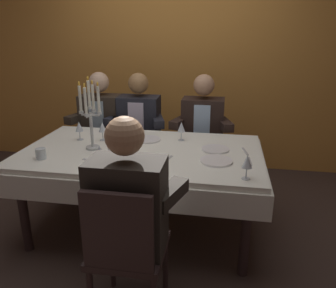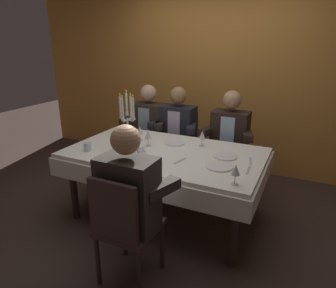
# 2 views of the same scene
# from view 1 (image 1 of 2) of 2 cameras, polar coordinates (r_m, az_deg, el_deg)

# --- Properties ---
(ground_plane) EXTENTS (12.00, 12.00, 0.00)m
(ground_plane) POSITION_cam_1_polar(r_m,az_deg,el_deg) (3.06, -4.11, -14.09)
(ground_plane) COLOR #3C2D27
(back_wall) EXTENTS (6.00, 0.12, 2.70)m
(back_wall) POSITION_cam_1_polar(r_m,az_deg,el_deg) (4.21, 1.02, 14.55)
(back_wall) COLOR #CA8337
(back_wall) RESTS_ON ground_plane
(dining_table) EXTENTS (1.94, 1.14, 0.74)m
(dining_table) POSITION_cam_1_polar(r_m,az_deg,el_deg) (2.78, -4.41, -3.26)
(dining_table) COLOR white
(dining_table) RESTS_ON ground_plane
(candelabra) EXTENTS (0.19, 0.19, 0.58)m
(candelabra) POSITION_cam_1_polar(r_m,az_deg,el_deg) (2.74, -12.89, 4.67)
(candelabra) COLOR silver
(candelabra) RESTS_ON dining_table
(dinner_plate_0) EXTENTS (0.24, 0.24, 0.01)m
(dinner_plate_0) POSITION_cam_1_polar(r_m,az_deg,el_deg) (2.51, 8.13, -2.82)
(dinner_plate_0) COLOR white
(dinner_plate_0) RESTS_ON dining_table
(dinner_plate_1) EXTENTS (0.22, 0.22, 0.01)m
(dinner_plate_1) POSITION_cam_1_polar(r_m,az_deg,el_deg) (2.74, 7.96, -0.86)
(dinner_plate_1) COLOR white
(dinner_plate_1) RESTS_ON dining_table
(dinner_plate_2) EXTENTS (0.22, 0.22, 0.01)m
(dinner_plate_2) POSITION_cam_1_polar(r_m,az_deg,el_deg) (2.96, -3.44, 0.78)
(dinner_plate_2) COLOR white
(dinner_plate_2) RESTS_ON dining_table
(wine_glass_0) EXTENTS (0.07, 0.07, 0.16)m
(wine_glass_0) POSITION_cam_1_polar(r_m,az_deg,el_deg) (2.22, 13.15, -2.98)
(wine_glass_0) COLOR silver
(wine_glass_0) RESTS_ON dining_table
(wine_glass_1) EXTENTS (0.07, 0.07, 0.16)m
(wine_glass_1) POSITION_cam_1_polar(r_m,az_deg,el_deg) (2.39, -11.41, -1.32)
(wine_glass_1) COLOR silver
(wine_glass_1) RESTS_ON dining_table
(wine_glass_2) EXTENTS (0.07, 0.07, 0.16)m
(wine_glass_2) POSITION_cam_1_polar(r_m,az_deg,el_deg) (2.81, -8.57, 1.92)
(wine_glass_2) COLOR silver
(wine_glass_2) RESTS_ON dining_table
(wine_glass_3) EXTENTS (0.07, 0.07, 0.16)m
(wine_glass_3) POSITION_cam_1_polar(r_m,az_deg,el_deg) (2.93, 2.27, 2.77)
(wine_glass_3) COLOR silver
(wine_glass_3) RESTS_ON dining_table
(wine_glass_4) EXTENTS (0.07, 0.07, 0.16)m
(wine_glass_4) POSITION_cam_1_polar(r_m,az_deg,el_deg) (2.98, -10.97, 2.74)
(wine_glass_4) COLOR silver
(wine_glass_4) RESTS_ON dining_table
(wine_glass_5) EXTENTS (0.07, 0.07, 0.16)m
(wine_glass_5) POSITION_cam_1_polar(r_m,az_deg,el_deg) (3.04, -14.70, 2.76)
(wine_glass_5) COLOR silver
(wine_glass_5) RESTS_ON dining_table
(water_tumbler_0) EXTENTS (0.08, 0.08, 0.08)m
(water_tumbler_0) POSITION_cam_1_polar(r_m,az_deg,el_deg) (2.70, -20.57, -1.52)
(water_tumbler_0) COLOR silver
(water_tumbler_0) RESTS_ON dining_table
(water_tumbler_1) EXTENTS (0.07, 0.07, 0.10)m
(water_tumbler_1) POSITION_cam_1_polar(r_m,az_deg,el_deg) (2.34, -9.42, -3.38)
(water_tumbler_1) COLOR silver
(water_tumbler_1) RESTS_ON dining_table
(coffee_cup_0) EXTENTS (0.13, 0.12, 0.06)m
(coffee_cup_0) POSITION_cam_1_polar(r_m,az_deg,el_deg) (2.65, -9.22, -1.16)
(coffee_cup_0) COLOR white
(coffee_cup_0) RESTS_ON dining_table
(spoon_0) EXTENTS (0.17, 0.03, 0.01)m
(spoon_0) POSITION_cam_1_polar(r_m,az_deg,el_deg) (2.56, -12.38, -2.67)
(spoon_0) COLOR #B7B7BC
(spoon_0) RESTS_ON dining_table
(spoon_1) EXTENTS (0.06, 0.17, 0.01)m
(spoon_1) POSITION_cam_1_polar(r_m,az_deg,el_deg) (2.51, -0.11, -2.64)
(spoon_1) COLOR #B7B7BC
(spoon_1) RESTS_ON dining_table
(spoon_2) EXTENTS (0.03, 0.17, 0.01)m
(spoon_2) POSITION_cam_1_polar(r_m,az_deg,el_deg) (2.55, 13.56, -2.83)
(spoon_2) COLOR #B7B7BC
(spoon_2) RESTS_ON dining_table
(fork_3) EXTENTS (0.05, 0.17, 0.01)m
(fork_3) POSITION_cam_1_polar(r_m,az_deg,el_deg) (2.75, 12.82, -1.21)
(fork_3) COLOR #B7B7BC
(fork_3) RESTS_ON dining_table
(seated_diner_0) EXTENTS (0.63, 0.48, 1.24)m
(seated_diner_0) POSITION_cam_1_polar(r_m,az_deg,el_deg) (3.74, -11.11, 4.11)
(seated_diner_0) COLOR #322221
(seated_diner_0) RESTS_ON ground_plane
(seated_diner_1) EXTENTS (0.63, 0.48, 1.24)m
(seated_diner_1) POSITION_cam_1_polar(r_m,az_deg,el_deg) (3.61, -4.80, 3.88)
(seated_diner_1) COLOR #322221
(seated_diner_1) RESTS_ON ground_plane
(seated_diner_2) EXTENTS (0.63, 0.48, 1.24)m
(seated_diner_2) POSITION_cam_1_polar(r_m,az_deg,el_deg) (1.92, -6.87, -10.14)
(seated_diner_2) COLOR #322221
(seated_diner_2) RESTS_ON ground_plane
(seated_diner_3) EXTENTS (0.63, 0.48, 1.24)m
(seated_diner_3) POSITION_cam_1_polar(r_m,az_deg,el_deg) (3.51, 5.85, 3.39)
(seated_diner_3) COLOR #322221
(seated_diner_3) RESTS_ON ground_plane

